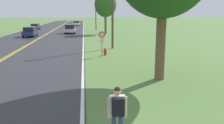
{
  "coord_description": "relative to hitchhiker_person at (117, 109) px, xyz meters",
  "views": [
    {
      "loc": [
        7.02,
        -1.76,
        3.94
      ],
      "look_at": [
        8.45,
        10.45,
        1.38
      ],
      "focal_mm": 38.0,
      "sensor_mm": 36.0,
      "label": 1
    }
  ],
  "objects": [
    {
      "name": "car_dark_green_hatchback_receding",
      "position": [
        -12.46,
        51.84,
        -0.33
      ],
      "size": [
        1.84,
        3.53,
        1.39
      ],
      "rotation": [
        0.0,
        0.0,
        1.54
      ],
      "color": "black",
      "rests_on": "ground"
    },
    {
      "name": "hitchhiker_person",
      "position": [
        0.0,
        0.0,
        0.0
      ],
      "size": [
        0.6,
        0.43,
        1.78
      ],
      "rotation": [
        0.0,
        0.0,
        1.57
      ],
      "color": "#38476B",
      "rests_on": "ground"
    },
    {
      "name": "fire_hydrant",
      "position": [
        0.97,
        15.3,
        -0.74
      ],
      "size": [
        0.41,
        0.25,
        0.69
      ],
      "color": "red",
      "rests_on": "ground"
    },
    {
      "name": "car_dark_blue_suv_mid_near",
      "position": [
        -9.86,
        34.2,
        -0.2
      ],
      "size": [
        1.87,
        4.4,
        1.65
      ],
      "rotation": [
        0.0,
        0.0,
        1.58
      ],
      "color": "black",
      "rests_on": "ground"
    },
    {
      "name": "utility_pole_midground",
      "position": [
        2.19,
        19.65,
        3.56
      ],
      "size": [
        1.8,
        0.24,
        8.99
      ],
      "color": "brown",
      "rests_on": "ground"
    },
    {
      "name": "traffic_sign",
      "position": [
        0.62,
        14.62,
        0.64
      ],
      "size": [
        0.6,
        0.1,
        2.31
      ],
      "color": "gray",
      "rests_on": "ground"
    },
    {
      "name": "utility_pole_far",
      "position": [
        1.74,
        47.69,
        2.8
      ],
      "size": [
        1.8,
        0.24,
        7.47
      ],
      "color": "brown",
      "rests_on": "ground"
    },
    {
      "name": "car_white_sedan_distant",
      "position": [
        -3.21,
        67.71,
        -0.35
      ],
      "size": [
        1.96,
        4.08,
        1.44
      ],
      "rotation": [
        0.0,
        0.0,
        -1.58
      ],
      "color": "black",
      "rests_on": "ground"
    },
    {
      "name": "car_silver_suv_mid_far",
      "position": [
        -3.64,
        40.05,
        -0.17
      ],
      "size": [
        1.95,
        4.0,
        1.72
      ],
      "rotation": [
        0.0,
        0.0,
        -1.57
      ],
      "color": "black",
      "rests_on": "ground"
    },
    {
      "name": "tree_mid_treeline",
      "position": [
        3.08,
        38.27,
        4.32
      ],
      "size": [
        4.07,
        4.07,
        7.78
      ],
      "color": "brown",
      "rests_on": "ground"
    }
  ]
}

